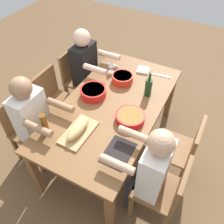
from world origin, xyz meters
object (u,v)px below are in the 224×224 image
at_px(serving_bowl_pasta, 122,78).
at_px(napkin_stack, 143,70).
at_px(cutting_board, 79,132).
at_px(beer_bottle, 44,124).
at_px(diner_near_left, 87,67).
at_px(chair_near_center, 54,99).
at_px(dining_table, 112,110).
at_px(diner_near_right, 35,119).
at_px(bread_loaf, 78,129).
at_px(serving_bowl_fruit, 130,117).
at_px(chair_near_left, 77,76).
at_px(chair_far_right, 166,190).
at_px(wine_bottle, 148,87).
at_px(diner_far_right, 150,169).
at_px(chair_near_right, 26,126).
at_px(chair_far_center, 182,148).
at_px(wine_glass, 111,64).
at_px(serving_bowl_salad, 93,92).

bearing_deg(serving_bowl_pasta, napkin_stack, 156.07).
height_order(cutting_board, beer_bottle, beer_bottle).
relative_size(diner_near_left, chair_near_center, 1.41).
xyz_separation_m(dining_table, diner_near_right, (0.51, -0.63, 0.04)).
bearing_deg(bread_loaf, serving_bowl_fruit, 136.19).
relative_size(chair_near_left, diner_near_left, 0.71).
bearing_deg(cutting_board, serving_bowl_pasta, 178.17).
bearing_deg(chair_far_right, diner_near_left, -125.33).
relative_size(diner_near_left, bread_loaf, 3.75).
distance_m(cutting_board, wine_bottle, 0.90).
bearing_deg(diner_near_right, diner_far_right, 90.00).
distance_m(chair_near_left, chair_near_right, 1.02).
bearing_deg(diner_far_right, chair_far_right, 90.00).
distance_m(chair_far_center, diner_far_right, 0.58).
relative_size(bread_loaf, wine_bottle, 1.10).
distance_m(diner_near_left, serving_bowl_fruit, 1.08).
bearing_deg(serving_bowl_pasta, diner_far_right, 37.53).
relative_size(serving_bowl_fruit, wine_glass, 1.75).
xyz_separation_m(chair_near_center, napkin_stack, (-0.71, 0.87, 0.27)).
bearing_deg(chair_near_center, chair_near_right, 0.00).
height_order(diner_near_left, serving_bowl_fruit, diner_near_left).
xyz_separation_m(diner_near_left, wine_glass, (-0.00, 0.35, 0.16)).
xyz_separation_m(serving_bowl_fruit, wine_glass, (-0.62, -0.53, 0.07)).
distance_m(chair_near_center, serving_bowl_pasta, 0.90).
bearing_deg(cutting_board, diner_near_left, -152.16).
height_order(dining_table, beer_bottle, beer_bottle).
xyz_separation_m(chair_far_right, bread_loaf, (-0.02, -0.91, 0.32)).
bearing_deg(dining_table, chair_near_center, -90.00).
relative_size(serving_bowl_pasta, cutting_board, 0.61).
bearing_deg(cutting_board, serving_bowl_fruit, 136.19).
height_order(diner_near_left, chair_far_right, diner_near_left).
bearing_deg(chair_near_center, diner_near_left, 160.19).
relative_size(dining_table, diner_far_right, 1.54).
height_order(wine_glass, napkin_stack, wine_glass).
xyz_separation_m(chair_near_center, diner_far_right, (0.51, 1.44, 0.21)).
bearing_deg(napkin_stack, dining_table, -5.02).
height_order(serving_bowl_salad, wine_bottle, wine_bottle).
bearing_deg(napkin_stack, chair_far_center, 46.59).
bearing_deg(diner_far_right, chair_far_center, 160.19).
xyz_separation_m(beer_bottle, wine_glass, (-1.12, 0.11, 0.01)).
xyz_separation_m(cutting_board, wine_bottle, (-0.81, 0.37, 0.10)).
bearing_deg(diner_far_right, chair_near_right, -90.00).
height_order(diner_far_right, beer_bottle, diner_far_right).
bearing_deg(chair_far_center, chair_far_right, 0.00).
height_order(serving_bowl_fruit, beer_bottle, beer_bottle).
xyz_separation_m(chair_near_left, diner_near_right, (1.02, 0.18, 0.21)).
relative_size(chair_near_center, napkin_stack, 6.07).
relative_size(serving_bowl_pasta, napkin_stack, 1.75).
bearing_deg(beer_bottle, cutting_board, 113.49).
height_order(diner_near_right, serving_bowl_salad, diner_near_right).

